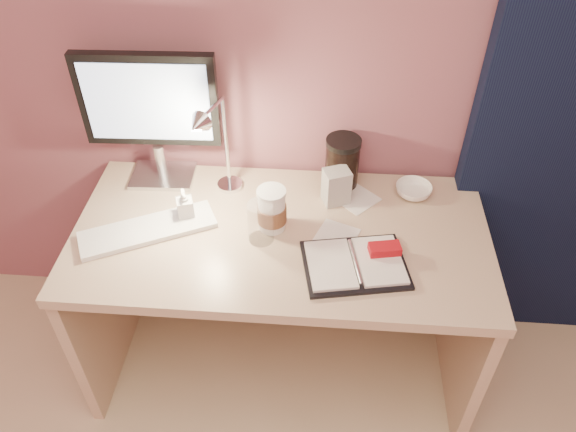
# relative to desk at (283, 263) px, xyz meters

# --- Properties ---
(desk) EXTENTS (1.40, 0.70, 0.73)m
(desk) POSITION_rel_desk_xyz_m (0.00, 0.00, 0.00)
(desk) COLOR tan
(desk) RESTS_ON ground
(monitor) EXTENTS (0.47, 0.18, 0.50)m
(monitor) POSITION_rel_desk_xyz_m (-0.47, 0.19, 0.53)
(monitor) COLOR silver
(monitor) RESTS_ON desk
(keyboard) EXTENTS (0.46, 0.32, 0.02)m
(keyboard) POSITION_rel_desk_xyz_m (-0.44, -0.10, 0.23)
(keyboard) COLOR white
(keyboard) RESTS_ON desk
(planner) EXTENTS (0.36, 0.29, 0.05)m
(planner) POSITION_rel_desk_xyz_m (0.25, -0.21, 0.24)
(planner) COLOR black
(planner) RESTS_ON desk
(paper_a) EXTENTS (0.19, 0.19, 0.00)m
(paper_a) POSITION_rel_desk_xyz_m (0.20, -0.20, 0.23)
(paper_a) COLOR white
(paper_a) RESTS_ON desk
(paper_b) EXTENTS (0.17, 0.17, 0.00)m
(paper_b) POSITION_rel_desk_xyz_m (0.19, -0.08, 0.23)
(paper_b) COLOR white
(paper_b) RESTS_ON desk
(paper_c) EXTENTS (0.19, 0.19, 0.00)m
(paper_c) POSITION_rel_desk_xyz_m (0.25, 0.12, 0.23)
(paper_c) COLOR white
(paper_c) RESTS_ON desk
(coffee_cup) EXTENTS (0.10, 0.10, 0.16)m
(coffee_cup) POSITION_rel_desk_xyz_m (-0.03, -0.05, 0.30)
(coffee_cup) COLOR white
(coffee_cup) RESTS_ON desk
(clear_cup) EXTENTS (0.08, 0.08, 0.15)m
(clear_cup) POSITION_rel_desk_xyz_m (-0.06, -0.11, 0.30)
(clear_cup) COLOR white
(clear_cup) RESTS_ON desk
(bowl) EXTENTS (0.15, 0.15, 0.04)m
(bowl) POSITION_rel_desk_xyz_m (0.46, 0.16, 0.25)
(bowl) COLOR white
(bowl) RESTS_ON desk
(lotion_bottle) EXTENTS (0.07, 0.07, 0.12)m
(lotion_bottle) POSITION_rel_desk_xyz_m (-0.33, -0.03, 0.29)
(lotion_bottle) COLOR white
(lotion_bottle) RESTS_ON desk
(dark_jar) EXTENTS (0.12, 0.12, 0.17)m
(dark_jar) POSITION_rel_desk_xyz_m (0.20, 0.21, 0.31)
(dark_jar) COLOR black
(dark_jar) RESTS_ON desk
(product_box) EXTENTS (0.11, 0.10, 0.13)m
(product_box) POSITION_rel_desk_xyz_m (0.18, 0.11, 0.29)
(product_box) COLOR silver
(product_box) RESTS_ON desk
(desk_lamp) EXTENTS (0.14, 0.24, 0.39)m
(desk_lamp) POSITION_rel_desk_xyz_m (-0.17, 0.06, 0.47)
(desk_lamp) COLOR silver
(desk_lamp) RESTS_ON desk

